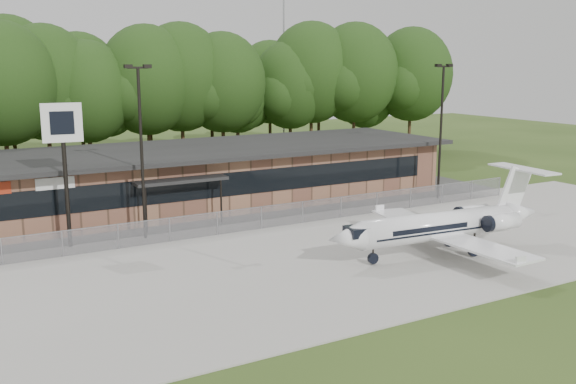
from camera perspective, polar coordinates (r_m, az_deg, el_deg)
ground at (r=27.33m, az=8.51°, el=-10.91°), size 160.00×160.00×0.00m
apron at (r=33.57m, az=0.06°, el=-6.42°), size 64.00×18.00×0.08m
parking_lot at (r=43.57m, az=-7.42°, el=-2.33°), size 50.00×9.00×0.06m
terminal at (r=47.20m, az=-9.53°, el=1.33°), size 41.00×11.65×4.30m
fence at (r=39.38m, az=-4.97°, el=-2.65°), size 46.00×0.04×1.52m
treeline at (r=63.84m, az=-15.34°, el=8.50°), size 72.00×12.00×15.00m
radio_mast at (r=77.63m, az=-0.38°, el=13.04°), size 0.20×0.20×25.00m
light_pole_mid at (r=38.11m, az=-12.93°, el=4.59°), size 1.55×0.30×10.23m
light_pole_right at (r=49.76m, az=13.46°, el=6.11°), size 1.55×0.30×10.23m
business_jet at (r=35.75m, az=13.71°, el=-2.98°), size 13.58×12.11×4.57m
pole_sign at (r=37.38m, az=-19.37°, el=4.53°), size 2.16×0.47×8.18m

